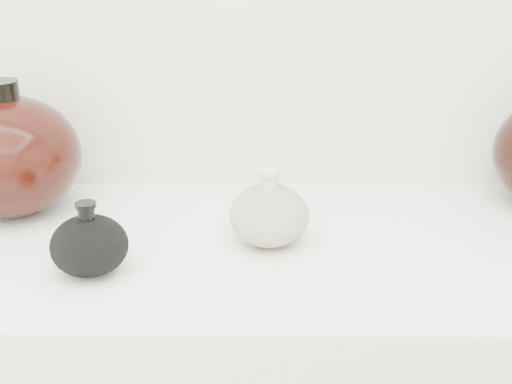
{
  "coord_description": "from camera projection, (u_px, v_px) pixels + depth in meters",
  "views": [
    {
      "loc": [
        0.02,
        -0.01,
        1.36
      ],
      "look_at": [
        0.01,
        0.92,
        0.99
      ],
      "focal_mm": 50.0,
      "sensor_mm": 36.0,
      "label": 1
    }
  ],
  "objects": [
    {
      "name": "left_round_pot",
      "position": [
        8.0,
        156.0,
        1.14
      ],
      "size": [
        0.3,
        0.3,
        0.22
      ],
      "color": "black",
      "rests_on": "display_counter"
    },
    {
      "name": "cream_gourd_vase",
      "position": [
        269.0,
        214.0,
        1.05
      ],
      "size": [
        0.15,
        0.15,
        0.12
      ],
      "color": "beige",
      "rests_on": "display_counter"
    },
    {
      "name": "black_gourd_vase",
      "position": [
        89.0,
        245.0,
        0.97
      ],
      "size": [
        0.12,
        0.12,
        0.1
      ],
      "color": "black",
      "rests_on": "display_counter"
    },
    {
      "name": "room",
      "position": [
        215.0,
        78.0,
        0.29
      ],
      "size": [
        3.04,
        2.42,
        2.64
      ],
      "color": "slate",
      "rests_on": "ground"
    }
  ]
}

